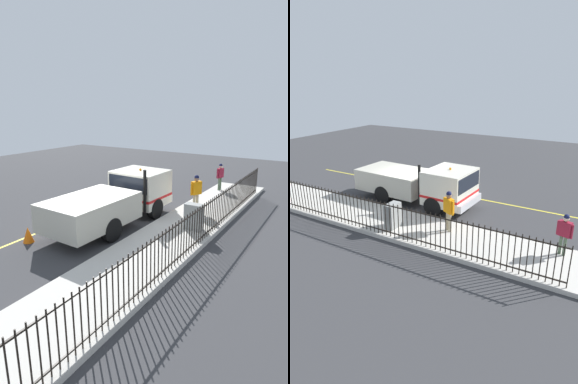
% 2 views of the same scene
% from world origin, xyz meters
% --- Properties ---
extents(ground_plane, '(44.22, 44.22, 0.00)m').
position_xyz_m(ground_plane, '(0.00, 0.00, 0.00)').
color(ground_plane, '#38383A').
rests_on(ground_plane, ground).
extents(sidewalk_slab, '(2.79, 20.10, 0.17)m').
position_xyz_m(sidewalk_slab, '(2.92, 0.00, 0.09)').
color(sidewalk_slab, beige).
rests_on(sidewalk_slab, ground).
extents(lane_marking, '(0.12, 18.09, 0.01)m').
position_xyz_m(lane_marking, '(-2.12, 0.00, 0.00)').
color(lane_marking, yellow).
rests_on(lane_marking, ground).
extents(work_truck, '(2.60, 6.70, 2.45)m').
position_xyz_m(work_truck, '(0.04, 0.73, 1.19)').
color(work_truck, silver).
rests_on(work_truck, ground).
extents(worker_standing, '(0.44, 0.59, 1.79)m').
position_xyz_m(worker_standing, '(2.51, 3.53, 1.27)').
color(worker_standing, orange).
rests_on(worker_standing, sidewalk_slab).
extents(pedestrian_distant, '(0.31, 0.59, 1.61)m').
position_xyz_m(pedestrian_distant, '(2.12, 8.05, 1.16)').
color(pedestrian_distant, maroon).
rests_on(pedestrian_distant, sidewalk_slab).
extents(iron_fence, '(0.04, 17.12, 1.48)m').
position_xyz_m(iron_fence, '(4.15, 0.00, 0.92)').
color(iron_fence, black).
rests_on(iron_fence, sidewalk_slab).
extents(utility_cabinet, '(0.74, 0.42, 1.09)m').
position_xyz_m(utility_cabinet, '(3.39, 1.28, 0.72)').
color(utility_cabinet, gray).
rests_on(utility_cabinet, sidewalk_slab).
extents(traffic_cone, '(0.43, 0.43, 0.61)m').
position_xyz_m(traffic_cone, '(-1.65, -2.97, 0.31)').
color(traffic_cone, orange).
rests_on(traffic_cone, ground).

